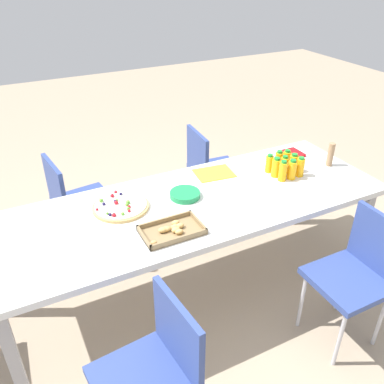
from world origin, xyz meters
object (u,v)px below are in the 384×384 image
at_px(juice_bottle_7, 292,170).
at_px(chair_far_right, 156,367).
at_px(juice_bottle_0, 287,159).
at_px(plate_stack, 185,194).
at_px(paper_folder, 214,173).
at_px(party_table, 193,210).
at_px(fruit_pizza, 121,206).
at_px(juice_bottle_1, 279,160).
at_px(chair_near_left, 210,167).
at_px(juice_bottle_4, 284,165).
at_px(juice_bottle_3, 294,163).
at_px(cardboard_tube, 330,154).
at_px(juice_bottle_2, 269,164).
at_px(napkin_stack, 292,154).
at_px(chair_far_left, 359,270).
at_px(juice_bottle_8, 283,171).
at_px(juice_bottle_6, 300,167).
at_px(juice_bottle_5, 276,167).
at_px(snack_tray, 172,230).
at_px(chair_near_right, 75,199).

bearing_deg(juice_bottle_7, chair_far_right, 30.31).
distance_m(juice_bottle_0, plate_stack, 0.83).
height_order(juice_bottle_0, paper_folder, juice_bottle_0).
relative_size(party_table, fruit_pizza, 7.33).
xyz_separation_m(juice_bottle_1, paper_folder, (0.44, -0.14, -0.06)).
bearing_deg(paper_folder, juice_bottle_1, 162.26).
bearing_deg(chair_near_left, party_table, -31.75).
bearing_deg(plate_stack, juice_bottle_4, 177.89).
height_order(party_table, chair_far_right, chair_far_right).
distance_m(chair_far_right, juice_bottle_0, 1.70).
relative_size(juice_bottle_3, juice_bottle_4, 1.00).
xyz_separation_m(cardboard_tube, paper_folder, (0.80, -0.26, -0.08)).
relative_size(juice_bottle_2, juice_bottle_3, 0.99).
distance_m(juice_bottle_2, plate_stack, 0.67).
bearing_deg(paper_folder, juice_bottle_2, 157.51).
bearing_deg(napkin_stack, party_table, 14.99).
bearing_deg(chair_far_left, juice_bottle_7, -3.37).
distance_m(juice_bottle_8, plate_stack, 0.68).
distance_m(juice_bottle_2, juice_bottle_6, 0.21).
height_order(juice_bottle_2, paper_folder, juice_bottle_2).
bearing_deg(juice_bottle_2, juice_bottle_1, -175.67).
height_order(juice_bottle_3, juice_bottle_7, juice_bottle_7).
bearing_deg(plate_stack, juice_bottle_5, 177.16).
relative_size(chair_near_left, juice_bottle_2, 6.25).
distance_m(juice_bottle_8, snack_tray, 0.93).
height_order(juice_bottle_6, juice_bottle_8, juice_bottle_8).
relative_size(chair_far_left, chair_far_right, 1.00).
bearing_deg(plate_stack, cardboard_tube, 176.21).
height_order(juice_bottle_1, paper_folder, juice_bottle_1).
relative_size(juice_bottle_8, snack_tray, 0.44).
distance_m(juice_bottle_3, paper_folder, 0.56).
height_order(chair_far_left, juice_bottle_0, juice_bottle_0).
height_order(party_table, juice_bottle_6, juice_bottle_6).
distance_m(chair_far_right, cardboard_tube, 1.90).
distance_m(juice_bottle_4, juice_bottle_8, 0.10).
distance_m(juice_bottle_5, napkin_stack, 0.39).
relative_size(juice_bottle_2, juice_bottle_8, 0.90).
xyz_separation_m(chair_far_right, fruit_pizza, (-0.17, -0.94, 0.25)).
distance_m(chair_near_right, juice_bottle_6, 1.63).
relative_size(juice_bottle_6, fruit_pizza, 0.42).
relative_size(chair_near_right, chair_far_right, 1.00).
distance_m(juice_bottle_3, plate_stack, 0.82).
bearing_deg(juice_bottle_2, chair_near_right, -27.30).
bearing_deg(chair_far_right, juice_bottle_8, -63.47).
relative_size(party_table, chair_far_left, 2.99).
height_order(chair_far_right, paper_folder, chair_far_right).
xyz_separation_m(party_table, cardboard_tube, (-1.10, -0.00, 0.15)).
xyz_separation_m(juice_bottle_0, juice_bottle_5, (0.15, 0.08, 0.00)).
distance_m(cardboard_tube, paper_folder, 0.84).
bearing_deg(juice_bottle_1, juice_bottle_3, 131.36).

